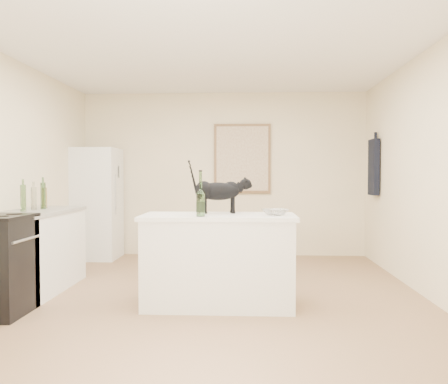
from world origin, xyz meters
The scene contains 18 objects.
floor centered at (0.00, 0.00, 0.00)m, with size 5.50×5.50×0.00m, color #90694C.
ceiling centered at (0.00, 0.00, 2.60)m, with size 5.50×5.50×0.00m, color white.
wall_back centered at (0.00, 2.75, 1.30)m, with size 4.50×4.50×0.00m, color beige.
wall_front centered at (0.00, -2.75, 1.30)m, with size 4.50×4.50×0.00m, color beige.
wall_right centered at (2.25, 0.00, 1.30)m, with size 5.50×5.50×0.00m, color beige.
island_base centered at (0.10, -0.20, 0.43)m, with size 1.44×0.67×0.86m, color white.
island_top centered at (0.10, -0.20, 0.88)m, with size 1.50×0.70×0.04m, color white.
left_cabinets centered at (-1.95, 0.30, 0.43)m, with size 0.60×1.40×0.86m, color white.
left_countertop centered at (-1.95, 0.30, 0.88)m, with size 0.62×1.44×0.04m, color gray.
fridge centered at (-1.95, 2.35, 0.85)m, with size 0.68×0.68×1.70m, color white.
artwork_frame centered at (0.30, 2.72, 1.55)m, with size 0.90×0.03×1.10m, color brown.
artwork_canvas centered at (0.30, 2.70, 1.55)m, with size 0.82×0.00×1.02m, color beige.
hanging_garment centered at (2.19, 2.05, 1.40)m, with size 0.08×0.34×0.80m, color black.
black_cat centered at (0.08, -0.04, 1.10)m, with size 0.57×0.17×0.40m, color black, non-canonical shape.
wine_bottle centered at (-0.06, -0.40, 1.09)m, with size 0.08×0.08×0.38m, color #306227.
glass_bowl centered at (0.65, -0.25, 0.93)m, with size 0.25×0.25×0.06m, color white.
fridge_paper centered at (-1.60, 2.42, 1.34)m, with size 0.01×0.14×0.18m, color beige.
counter_bottle_cluster centered at (-1.97, 0.33, 1.04)m, with size 0.12×0.54×0.30m.
Camera 1 is at (0.38, -4.78, 1.29)m, focal length 37.69 mm.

